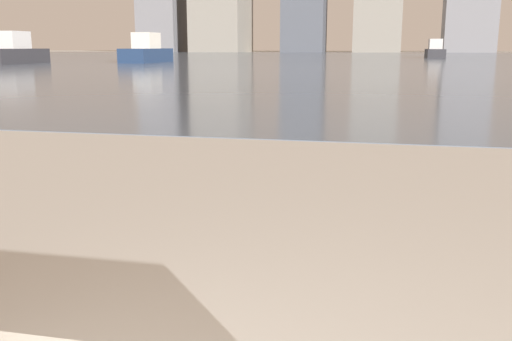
{
  "coord_description": "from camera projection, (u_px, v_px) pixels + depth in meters",
  "views": [
    {
      "loc": [
        0.61,
        0.0,
        1.16
      ],
      "look_at": [
        0.09,
        2.32,
        0.64
      ],
      "focal_mm": 40.0,
      "sensor_mm": 36.0,
      "label": 1
    }
  ],
  "objects": [
    {
      "name": "harbor_boat_4",
      "position": [
        435.0,
        51.0,
        58.3
      ],
      "size": [
        1.76,
        5.08,
        1.9
      ],
      "color": "#2D2D33",
      "rests_on": "harbor_water"
    },
    {
      "name": "harbor_boat_2",
      "position": [
        14.0,
        52.0,
        38.28
      ],
      "size": [
        2.15,
        5.79,
        2.15
      ],
      "color": "#2D2D33",
      "rests_on": "harbor_water"
    },
    {
      "name": "harbor_water",
      "position": [
        379.0,
        58.0,
        59.5
      ],
      "size": [
        180.0,
        110.0,
        0.01
      ],
      "color": "slate",
      "rests_on": "ground_plane"
    },
    {
      "name": "harbor_boat_1",
      "position": [
        147.0,
        52.0,
        41.73
      ],
      "size": [
        1.97,
        5.7,
        2.14
      ],
      "color": "navy",
      "rests_on": "harbor_water"
    }
  ]
}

